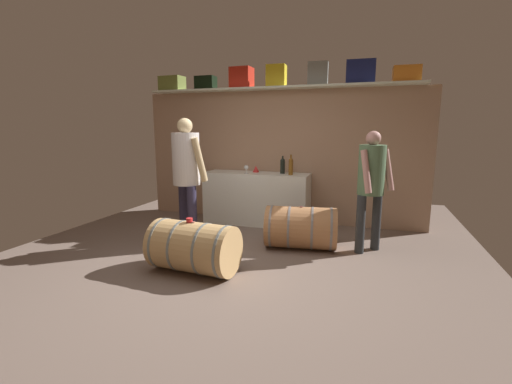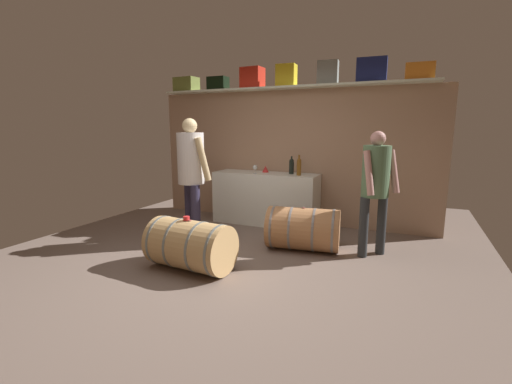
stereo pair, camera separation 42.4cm
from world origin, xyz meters
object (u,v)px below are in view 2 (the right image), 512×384
at_px(wine_barrel_near, 191,245).
at_px(wine_bottle_dark, 291,166).
at_px(toolcase_olive, 186,85).
at_px(toolcase_yellow, 286,76).
at_px(toolcase_red, 252,78).
at_px(toolcase_grey, 328,73).
at_px(red_funnel, 265,169).
at_px(tasting_cup, 186,218).
at_px(winemaker_pouring, 376,181).
at_px(toolcase_black, 218,84).
at_px(toolcase_navy, 372,70).
at_px(wine_bottle_amber, 299,166).
at_px(wine_barrel_far, 303,229).
at_px(wine_glass, 255,168).
at_px(visitor_tasting, 192,168).
at_px(toolcase_orange, 420,72).
at_px(work_cabinet, 266,198).

bearing_deg(wine_barrel_near, wine_bottle_dark, 82.46).
relative_size(toolcase_olive, toolcase_yellow, 1.20).
bearing_deg(toolcase_red, wine_barrel_near, -80.28).
xyz_separation_m(toolcase_grey, red_funnel, (-0.98, -0.08, -1.50)).
bearing_deg(tasting_cup, winemaker_pouring, 34.55).
relative_size(toolcase_black, toolcase_navy, 0.80).
distance_m(wine_bottle_amber, wine_barrel_far, 1.22).
bearing_deg(wine_glass, winemaker_pouring, -20.24).
bearing_deg(red_funnel, visitor_tasting, -110.03).
bearing_deg(wine_barrel_near, visitor_tasting, 126.41).
relative_size(toolcase_black, toolcase_grey, 0.96).
xyz_separation_m(toolcase_grey, wine_bottle_dark, (-0.51, -0.13, -1.42)).
xyz_separation_m(wine_bottle_amber, tasting_cup, (-0.67, -2.07, -0.41)).
distance_m(toolcase_grey, wine_bottle_amber, 1.47).
height_order(wine_bottle_dark, red_funnel, wine_bottle_dark).
bearing_deg(toolcase_orange, toolcase_red, 178.53).
xyz_separation_m(red_funnel, visitor_tasting, (-0.51, -1.40, 0.14)).
relative_size(wine_barrel_near, wine_barrel_far, 0.99).
xyz_separation_m(wine_bottle_dark, wine_bottle_amber, (0.16, -0.13, 0.01)).
bearing_deg(winemaker_pouring, work_cabinet, -71.55).
relative_size(wine_bottle_dark, wine_barrel_far, 0.29).
distance_m(toolcase_navy, tasting_cup, 3.37).
bearing_deg(visitor_tasting, toolcase_olive, 164.96).
bearing_deg(tasting_cup, wine_bottle_amber, 72.11).
xyz_separation_m(toolcase_yellow, toolcase_grey, (0.66, 0.00, 0.00)).
xyz_separation_m(toolcase_grey, wine_bottle_amber, (-0.34, -0.26, -1.41)).
xyz_separation_m(toolcase_orange, winemaker_pouring, (-0.39, -1.03, -1.39)).
height_order(wine_bottle_dark, tasting_cup, wine_bottle_dark).
height_order(tasting_cup, visitor_tasting, visitor_tasting).
relative_size(toolcase_olive, toolcase_red, 1.19).
bearing_deg(wine_glass, tasting_cup, -88.44).
xyz_separation_m(toolcase_black, winemaker_pouring, (2.78, -1.03, -1.39)).
distance_m(toolcase_red, tasting_cup, 2.95).
relative_size(wine_glass, wine_barrel_far, 0.14).
xyz_separation_m(toolcase_yellow, toolcase_navy, (1.29, 0.00, 0.00)).
distance_m(wine_barrel_far, tasting_cup, 1.56).
bearing_deg(wine_barrel_near, toolcase_yellow, 86.80).
bearing_deg(toolcase_orange, wine_bottle_amber, -172.34).
distance_m(work_cabinet, visitor_tasting, 1.56).
relative_size(tasting_cup, visitor_tasting, 0.04).
bearing_deg(toolcase_navy, wine_glass, -171.33).
relative_size(toolcase_red, toolcase_grey, 0.98).
relative_size(toolcase_orange, wine_bottle_dark, 1.28).
bearing_deg(wine_barrel_near, work_cabinet, 93.43).
xyz_separation_m(toolcase_black, wine_glass, (0.84, -0.32, -1.39)).
relative_size(winemaker_pouring, visitor_tasting, 0.90).
bearing_deg(wine_bottle_amber, tasting_cup, -107.89).
bearing_deg(toolcase_orange, toolcase_yellow, 178.53).
bearing_deg(toolcase_olive, toolcase_yellow, 3.54).
relative_size(toolcase_yellow, toolcase_orange, 0.92).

